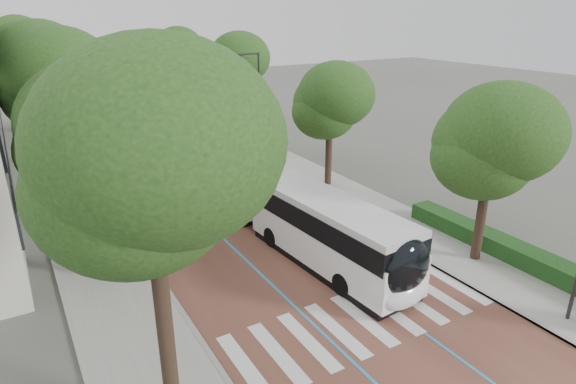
{
  "coord_description": "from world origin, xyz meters",
  "views": [
    {
      "loc": [
        -10.11,
        -10.76,
        11.04
      ],
      "look_at": [
        1.51,
        8.81,
        2.4
      ],
      "focal_mm": 30.0,
      "sensor_mm": 36.0,
      "label": 1
    }
  ],
  "objects": [
    {
      "name": "road",
      "position": [
        0.0,
        40.0,
        0.01
      ],
      "size": [
        11.0,
        140.0,
        0.02
      ],
      "primitive_type": "cube",
      "color": "brown",
      "rests_on": "ground"
    },
    {
      "name": "kerb_right",
      "position": [
        5.6,
        40.0,
        0.06
      ],
      "size": [
        0.2,
        140.0,
        0.14
      ],
      "primitive_type": "cube",
      "color": "gray",
      "rests_on": "ground"
    },
    {
      "name": "bus_queued_1",
      "position": [
        1.91,
        38.88,
        1.62
      ],
      "size": [
        2.78,
        12.45,
        3.2
      ],
      "rotation": [
        0.0,
        0.0,
        0.02
      ],
      "color": "white",
      "rests_on": "ground"
    },
    {
      "name": "lane_line_right",
      "position": [
        1.6,
        40.0,
        0.02
      ],
      "size": [
        0.12,
        126.0,
        0.01
      ],
      "primitive_type": "cube",
      "color": "#288DCA",
      "rests_on": "road"
    },
    {
      "name": "zebra_crossing",
      "position": [
        0.2,
        1.0,
        0.03
      ],
      "size": [
        10.55,
        3.6,
        0.01
      ],
      "color": "silver",
      "rests_on": "ground"
    },
    {
      "name": "hedge",
      "position": [
        9.1,
        0.0,
        0.52
      ],
      "size": [
        1.2,
        14.0,
        0.8
      ],
      "primitive_type": "cube",
      "color": "#153B14",
      "rests_on": "sidewalk_right"
    },
    {
      "name": "lane_line_left",
      "position": [
        -1.6,
        40.0,
        0.02
      ],
      "size": [
        0.12,
        126.0,
        0.01
      ],
      "primitive_type": "cube",
      "color": "#288DCA",
      "rests_on": "road"
    },
    {
      "name": "lead_bus",
      "position": [
        1.23,
        8.95,
        1.63
      ],
      "size": [
        3.77,
        18.52,
        3.2
      ],
      "rotation": [
        0.0,
        0.0,
        0.07
      ],
      "color": "black",
      "rests_on": "ground"
    },
    {
      "name": "trees_right",
      "position": [
        7.7,
        23.91,
        6.04
      ],
      "size": [
        5.62,
        47.39,
        8.84
      ],
      "color": "black",
      "rests_on": "ground"
    },
    {
      "name": "kerb_left",
      "position": [
        -5.6,
        40.0,
        0.06
      ],
      "size": [
        0.2,
        140.0,
        0.14
      ],
      "primitive_type": "cube",
      "color": "gray",
      "rests_on": "ground"
    },
    {
      "name": "sidewalk_right",
      "position": [
        7.5,
        40.0,
        0.06
      ],
      "size": [
        4.0,
        140.0,
        0.12
      ],
      "primitive_type": "cube",
      "color": "gray",
      "rests_on": "ground"
    },
    {
      "name": "trees_left",
      "position": [
        -7.5,
        26.88,
        7.15
      ],
      "size": [
        6.39,
        60.98,
        10.08
      ],
      "color": "black",
      "rests_on": "ground"
    },
    {
      "name": "lamp_post_left",
      "position": [
        -6.1,
        8.0,
        4.12
      ],
      "size": [
        0.14,
        0.14,
        8.0
      ],
      "primitive_type": "cylinder",
      "color": "#28282A",
      "rests_on": "sidewalk_left"
    },
    {
      "name": "bus_queued_2",
      "position": [
        1.83,
        51.42,
        1.62
      ],
      "size": [
        2.79,
        12.45,
        3.2
      ],
      "rotation": [
        0.0,
        0.0,
        -0.02
      ],
      "color": "white",
      "rests_on": "ground"
    },
    {
      "name": "ground",
      "position": [
        0.0,
        0.0,
        0.0
      ],
      "size": [
        160.0,
        160.0,
        0.0
      ],
      "primitive_type": "plane",
      "color": "#51544C",
      "rests_on": "ground"
    },
    {
      "name": "streetlight_far",
      "position": [
        6.62,
        22.0,
        4.82
      ],
      "size": [
        1.82,
        0.2,
        8.0
      ],
      "color": "#28282A",
      "rests_on": "sidewalk_right"
    },
    {
      "name": "bus_queued_0",
      "position": [
        1.45,
        25.3,
        1.62
      ],
      "size": [
        2.91,
        12.47,
        3.2
      ],
      "rotation": [
        0.0,
        0.0,
        0.03
      ],
      "color": "white",
      "rests_on": "ground"
    },
    {
      "name": "sidewalk_left",
      "position": [
        -7.5,
        40.0,
        0.06
      ],
      "size": [
        4.0,
        140.0,
        0.12
      ],
      "primitive_type": "cube",
      "color": "gray",
      "rests_on": "ground"
    },
    {
      "name": "bus_queued_3",
      "position": [
        1.62,
        64.15,
        1.62
      ],
      "size": [
        2.97,
        12.48,
        3.2
      ],
      "rotation": [
        0.0,
        0.0,
        0.04
      ],
      "color": "white",
      "rests_on": "ground"
    }
  ]
}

